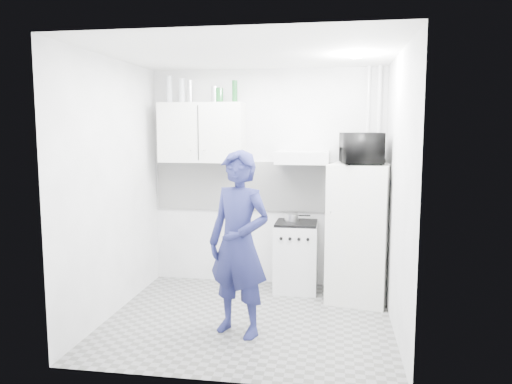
# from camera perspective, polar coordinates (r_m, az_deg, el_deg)

# --- Properties ---
(floor) EXTENTS (2.80, 2.80, 0.00)m
(floor) POSITION_cam_1_polar(r_m,az_deg,el_deg) (5.15, -0.82, -14.36)
(floor) COLOR slate
(floor) RESTS_ON ground
(ceiling) EXTENTS (2.80, 2.80, 0.00)m
(ceiling) POSITION_cam_1_polar(r_m,az_deg,el_deg) (4.84, -0.88, 15.61)
(ceiling) COLOR white
(ceiling) RESTS_ON wall_back
(wall_back) EXTENTS (2.80, 0.00, 2.80)m
(wall_back) POSITION_cam_1_polar(r_m,az_deg,el_deg) (6.05, 1.21, 1.59)
(wall_back) COLOR white
(wall_back) RESTS_ON floor
(wall_left) EXTENTS (0.00, 2.60, 2.60)m
(wall_left) POSITION_cam_1_polar(r_m,az_deg,el_deg) (5.25, -16.07, 0.45)
(wall_left) COLOR white
(wall_left) RESTS_ON floor
(wall_right) EXTENTS (0.00, 2.60, 2.60)m
(wall_right) POSITION_cam_1_polar(r_m,az_deg,el_deg) (4.79, 15.89, -0.18)
(wall_right) COLOR white
(wall_right) RESTS_ON floor
(person) EXTENTS (0.73, 0.61, 1.71)m
(person) POSITION_cam_1_polar(r_m,az_deg,el_deg) (4.58, -1.97, -5.92)
(person) COLOR navy
(person) RESTS_ON floor
(stove) EXTENTS (0.49, 0.49, 0.79)m
(stove) POSITION_cam_1_polar(r_m,az_deg,el_deg) (5.92, 4.60, -7.46)
(stove) COLOR silver
(stove) RESTS_ON floor
(fridge) EXTENTS (0.74, 0.74, 1.52)m
(fridge) POSITION_cam_1_polar(r_m,az_deg,el_deg) (5.62, 11.73, -4.58)
(fridge) COLOR white
(fridge) RESTS_ON floor
(stove_top) EXTENTS (0.47, 0.47, 0.03)m
(stove_top) POSITION_cam_1_polar(r_m,az_deg,el_deg) (5.83, 4.64, -3.56)
(stove_top) COLOR black
(stove_top) RESTS_ON stove
(saucepan) EXTENTS (0.16, 0.16, 0.09)m
(saucepan) POSITION_cam_1_polar(r_m,az_deg,el_deg) (5.86, 4.08, -2.92)
(saucepan) COLOR silver
(saucepan) RESTS_ON stove_top
(microwave) EXTENTS (0.65, 0.48, 0.34)m
(microwave) POSITION_cam_1_polar(r_m,az_deg,el_deg) (5.50, 11.98, 4.91)
(microwave) COLOR black
(microwave) RESTS_ON fridge
(bottle_a) EXTENTS (0.07, 0.07, 0.32)m
(bottle_a) POSITION_cam_1_polar(r_m,az_deg,el_deg) (6.14, -9.90, 11.46)
(bottle_a) COLOR #B2B7BC
(bottle_a) RESTS_ON upper_cabinet
(bottle_b) EXTENTS (0.07, 0.07, 0.28)m
(bottle_b) POSITION_cam_1_polar(r_m,az_deg,el_deg) (6.09, -8.46, 11.37)
(bottle_b) COLOR #B2B7BC
(bottle_b) RESTS_ON upper_cabinet
(bottle_c) EXTENTS (0.06, 0.06, 0.26)m
(bottle_c) POSITION_cam_1_polar(r_m,az_deg,el_deg) (6.06, -7.55, 11.30)
(bottle_c) COLOR silver
(bottle_c) RESTS_ON upper_cabinet
(canister_a) EXTENTS (0.08, 0.08, 0.19)m
(canister_a) POSITION_cam_1_polar(r_m,az_deg,el_deg) (5.98, -4.77, 11.05)
(canister_a) COLOR silver
(canister_a) RESTS_ON upper_cabinet
(canister_b) EXTENTS (0.09, 0.09, 0.17)m
(canister_b) POSITION_cam_1_polar(r_m,az_deg,el_deg) (5.96, -4.21, 10.97)
(canister_b) COLOR #144C1E
(canister_b) RESTS_ON upper_cabinet
(bottle_e) EXTENTS (0.06, 0.06, 0.25)m
(bottle_e) POSITION_cam_1_polar(r_m,az_deg,el_deg) (5.93, -2.44, 11.40)
(bottle_e) COLOR #144C1E
(bottle_e) RESTS_ON upper_cabinet
(upper_cabinet) EXTENTS (1.00, 0.35, 0.70)m
(upper_cabinet) POSITION_cam_1_polar(r_m,az_deg,el_deg) (6.00, -6.17, 6.76)
(upper_cabinet) COLOR white
(upper_cabinet) RESTS_ON wall_back
(range_hood) EXTENTS (0.60, 0.50, 0.14)m
(range_hood) POSITION_cam_1_polar(r_m,az_deg,el_deg) (5.74, 5.33, 3.95)
(range_hood) COLOR silver
(range_hood) RESTS_ON wall_back
(backsplash) EXTENTS (2.74, 0.03, 0.60)m
(backsplash) POSITION_cam_1_polar(r_m,az_deg,el_deg) (6.05, 1.19, 0.63)
(backsplash) COLOR white
(backsplash) RESTS_ON wall_back
(pipe_a) EXTENTS (0.05, 0.05, 2.60)m
(pipe_a) POSITION_cam_1_polar(r_m,az_deg,el_deg) (5.93, 13.64, 1.27)
(pipe_a) COLOR silver
(pipe_a) RESTS_ON floor
(pipe_b) EXTENTS (0.04, 0.04, 2.60)m
(pipe_b) POSITION_cam_1_polar(r_m,az_deg,el_deg) (5.92, 12.48, 1.30)
(pipe_b) COLOR silver
(pipe_b) RESTS_ON floor
(ceiling_spot_fixture) EXTENTS (0.10, 0.10, 0.02)m
(ceiling_spot_fixture) POSITION_cam_1_polar(r_m,az_deg,el_deg) (4.96, 11.39, 14.91)
(ceiling_spot_fixture) COLOR white
(ceiling_spot_fixture) RESTS_ON ceiling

